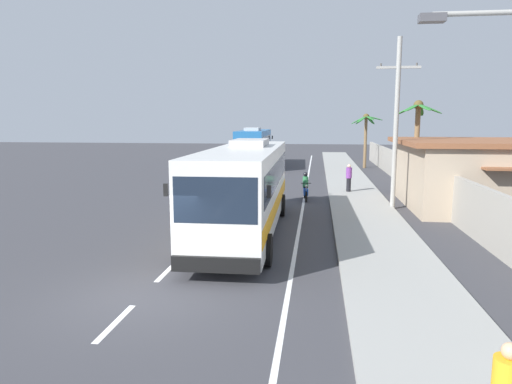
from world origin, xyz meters
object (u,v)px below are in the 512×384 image
object	(u,v)px
coach_bus_far_lane	(254,146)
palm_nearest	(366,128)
coach_bus_foreground	(245,186)
pedestrian_near_kerb	(349,177)
palm_second	(417,130)
motorcycle_beside_bus	(306,189)
utility_pole_mid	(396,121)

from	to	relation	value
coach_bus_far_lane	palm_nearest	xyz separation A→B (m)	(10.76, 0.15, 1.79)
coach_bus_foreground	palm_nearest	xyz separation A→B (m)	(7.40, 27.38, 1.86)
coach_bus_foreground	pedestrian_near_kerb	bearing A→B (deg)	66.27
coach_bus_far_lane	palm_nearest	world-z (taller)	palm_nearest
coach_bus_foreground	palm_second	xyz separation A→B (m)	(8.65, 10.31, 2.06)
motorcycle_beside_bus	palm_nearest	world-z (taller)	palm_nearest
pedestrian_near_kerb	palm_second	size ratio (longest dim) A/B	0.30
coach_bus_far_lane	palm_second	xyz separation A→B (m)	(12.01, -16.92, 1.99)
coach_bus_far_lane	utility_pole_mid	distance (m)	23.54
coach_bus_foreground	palm_nearest	distance (m)	28.43
coach_bus_foreground	palm_nearest	size ratio (longest dim) A/B	2.35
pedestrian_near_kerb	utility_pole_mid	bearing A→B (deg)	170.13
motorcycle_beside_bus	utility_pole_mid	distance (m)	6.33
motorcycle_beside_bus	palm_second	distance (m)	7.54
utility_pole_mid	palm_nearest	xyz separation A→B (m)	(0.65, 21.27, -0.68)
palm_second	motorcycle_beside_bus	bearing A→B (deg)	-162.64
motorcycle_beside_bus	palm_second	bearing A→B (deg)	17.36
coach_bus_far_lane	pedestrian_near_kerb	xyz separation A→B (m)	(8.18, -16.26, -0.98)
coach_bus_far_lane	utility_pole_mid	world-z (taller)	utility_pole_mid
motorcycle_beside_bus	pedestrian_near_kerb	distance (m)	3.76
coach_bus_foreground	coach_bus_far_lane	distance (m)	27.44
pedestrian_near_kerb	palm_second	world-z (taller)	palm_second
utility_pole_mid	coach_bus_far_lane	bearing A→B (deg)	115.57
coach_bus_far_lane	motorcycle_beside_bus	world-z (taller)	coach_bus_far_lane
coach_bus_far_lane	utility_pole_mid	xyz separation A→B (m)	(10.10, -21.12, 2.47)
coach_bus_far_lane	palm_nearest	bearing A→B (deg)	0.81
pedestrian_near_kerb	palm_nearest	xyz separation A→B (m)	(2.58, 16.42, 2.77)
palm_nearest	palm_second	distance (m)	17.12
coach_bus_foreground	motorcycle_beside_bus	distance (m)	8.68
coach_bus_foreground	motorcycle_beside_bus	size ratio (longest dim) A/B	6.21
coach_bus_foreground	motorcycle_beside_bus	bearing A→B (deg)	75.10
utility_pole_mid	motorcycle_beside_bus	bearing A→B (deg)	154.32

